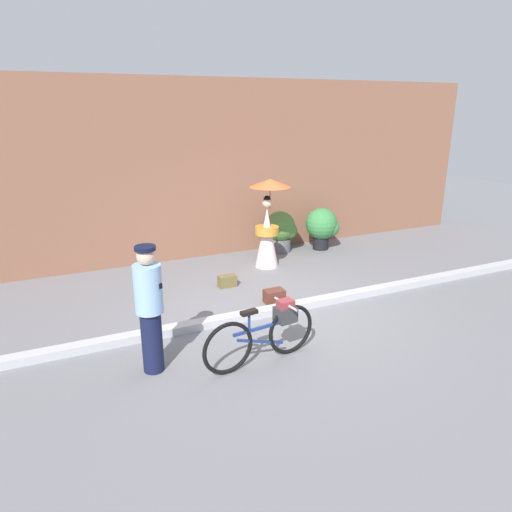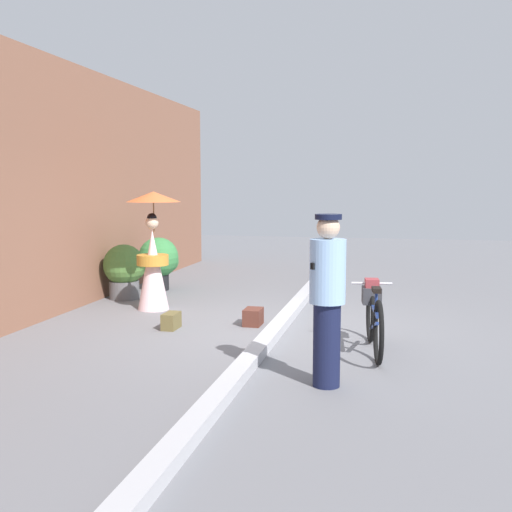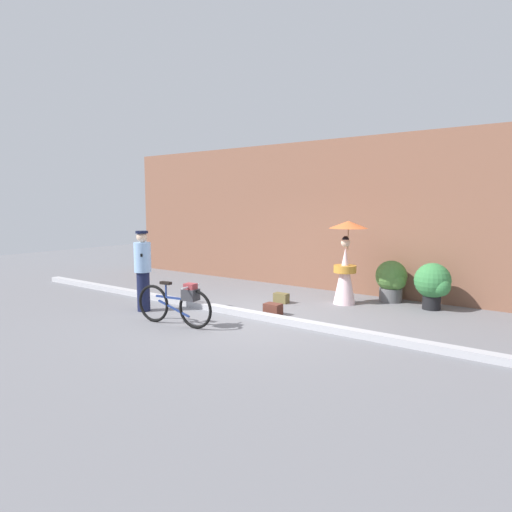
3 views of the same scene
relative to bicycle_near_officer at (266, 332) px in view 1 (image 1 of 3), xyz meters
name	(u,v)px [view 1 (image 1 of 3)]	position (x,y,z in m)	size (l,w,h in m)	color
ground_plane	(272,314)	(0.72, 1.26, -0.42)	(30.00, 30.00, 0.00)	slate
building_wall	(200,170)	(0.72, 4.81, 1.46)	(14.00, 0.40, 3.77)	brown
sidewalk_curb	(273,310)	(0.72, 1.26, -0.36)	(14.00, 0.20, 0.12)	#B2B2B7
bicycle_near_officer	(266,332)	(0.00, 0.00, 0.00)	(1.65, 0.48, 0.80)	black
person_officer	(149,307)	(-1.39, 0.39, 0.45)	(0.34, 0.34, 1.64)	#141938
person_with_parasol	(268,223)	(1.67, 3.41, 0.51)	(0.84, 0.84, 1.82)	silver
potted_plant_by_door	(281,230)	(2.42, 4.24, 0.08)	(0.71, 0.69, 0.93)	#59595B
potted_plant_small	(323,226)	(3.37, 3.99, 0.13)	(0.75, 0.73, 0.97)	black
backpack_on_pavement	(227,281)	(0.49, 2.67, -0.31)	(0.33, 0.18, 0.22)	brown
backpack_spare	(274,296)	(0.95, 1.65, -0.30)	(0.34, 0.23, 0.23)	#592D23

